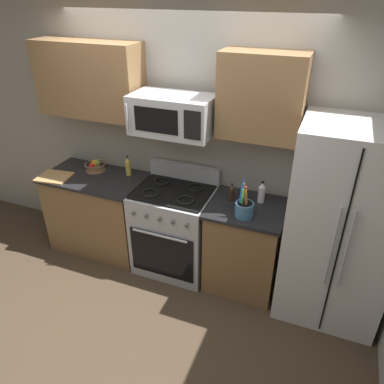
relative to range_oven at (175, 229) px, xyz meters
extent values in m
plane|color=#473828|center=(0.00, -0.71, -0.47)|extent=(16.00, 16.00, 0.00)
cube|color=#9E998E|center=(0.00, 0.38, 0.83)|extent=(8.00, 0.10, 2.60)
cube|color=olive|center=(-0.93, 0.00, -0.03)|extent=(1.04, 0.59, 0.88)
cube|color=black|center=(-0.93, 0.00, 0.42)|extent=(1.08, 0.63, 0.03)
cube|color=#B2B5BA|center=(0.00, 0.00, -0.02)|extent=(0.76, 0.63, 0.91)
cube|color=black|center=(0.00, -0.32, -0.11)|extent=(0.67, 0.01, 0.51)
cylinder|color=#B2B5BA|center=(0.00, -0.35, 0.15)|extent=(0.57, 0.02, 0.02)
cube|color=black|center=(0.00, 0.00, 0.44)|extent=(0.73, 0.56, 0.02)
cube|color=#B2B5BA|center=(0.00, 0.28, 0.53)|extent=(0.76, 0.06, 0.18)
torus|color=black|center=(-0.18, -0.13, 0.46)|extent=(0.17, 0.17, 0.02)
torus|color=black|center=(0.18, -0.13, 0.46)|extent=(0.17, 0.17, 0.02)
torus|color=black|center=(-0.18, 0.13, 0.46)|extent=(0.17, 0.17, 0.02)
torus|color=black|center=(0.18, 0.13, 0.46)|extent=(0.17, 0.17, 0.02)
cylinder|color=#4C4C51|center=(-0.27, -0.33, 0.32)|extent=(0.04, 0.02, 0.04)
cylinder|color=#4C4C51|center=(-0.14, -0.33, 0.32)|extent=(0.04, 0.02, 0.04)
cylinder|color=#4C4C51|center=(0.00, -0.33, 0.32)|extent=(0.04, 0.02, 0.04)
cylinder|color=#4C4C51|center=(0.14, -0.33, 0.32)|extent=(0.04, 0.02, 0.04)
cylinder|color=#4C4C51|center=(0.27, -0.33, 0.32)|extent=(0.04, 0.02, 0.04)
cube|color=olive|center=(0.74, 0.00, -0.03)|extent=(0.67, 0.59, 0.88)
cube|color=black|center=(0.74, 0.00, 0.42)|extent=(0.71, 0.63, 0.03)
cube|color=silver|center=(1.55, -0.02, 0.43)|extent=(0.86, 0.70, 1.80)
cube|color=black|center=(1.55, -0.37, 0.43)|extent=(0.01, 0.01, 1.71)
cylinder|color=#B2B5BA|center=(1.50, -0.40, 0.47)|extent=(0.02, 0.02, 0.72)
cylinder|color=#B2B5BA|center=(1.60, -0.40, 0.47)|extent=(0.02, 0.02, 0.72)
cube|color=#B2B5BA|center=(0.00, 0.03, 1.21)|extent=(0.74, 0.40, 0.35)
cube|color=black|center=(-0.07, -0.17, 1.21)|extent=(0.40, 0.01, 0.21)
cube|color=black|center=(0.26, -0.17, 1.21)|extent=(0.15, 0.01, 0.24)
cylinder|color=#B2B5BA|center=(-0.33, -0.20, 1.21)|extent=(0.02, 0.02, 0.24)
cube|color=olive|center=(-0.94, 0.16, 1.41)|extent=(1.07, 0.34, 0.71)
cube|color=olive|center=(0.75, 0.16, 1.41)|extent=(0.70, 0.34, 0.71)
cylinder|color=teal|center=(0.75, -0.16, 0.50)|extent=(0.16, 0.16, 0.13)
cylinder|color=black|center=(0.75, -0.16, 0.51)|extent=(0.13, 0.13, 0.11)
cylinder|color=olive|center=(0.76, -0.18, 0.62)|extent=(0.05, 0.02, 0.31)
cylinder|color=green|center=(0.73, -0.17, 0.58)|extent=(0.04, 0.07, 0.23)
cylinder|color=orange|center=(0.76, -0.17, 0.60)|extent=(0.04, 0.05, 0.27)
cylinder|color=red|center=(0.75, -0.16, 0.61)|extent=(0.03, 0.08, 0.29)
cylinder|color=blue|center=(0.71, -0.15, 0.62)|extent=(0.03, 0.08, 0.31)
cone|color=brown|center=(-1.00, 0.14, 0.47)|extent=(0.22, 0.22, 0.07)
torus|color=brown|center=(-1.00, 0.14, 0.51)|extent=(0.23, 0.23, 0.02)
sphere|color=red|center=(-1.01, 0.10, 0.50)|extent=(0.06, 0.06, 0.06)
sphere|color=orange|center=(-1.01, 0.13, 0.50)|extent=(0.07, 0.07, 0.07)
sphere|color=yellow|center=(-1.03, 0.17, 0.50)|extent=(0.07, 0.07, 0.07)
sphere|color=#9EB74C|center=(-1.01, 0.18, 0.50)|extent=(0.07, 0.07, 0.07)
cube|color=tan|center=(-1.30, -0.18, 0.44)|extent=(0.36, 0.32, 0.02)
cylinder|color=#382314|center=(0.57, 0.06, 0.50)|extent=(0.05, 0.05, 0.13)
cone|color=#382314|center=(0.57, 0.06, 0.58)|extent=(0.05, 0.05, 0.04)
cylinder|color=black|center=(0.57, 0.06, 0.61)|extent=(0.02, 0.02, 0.01)
cylinder|color=silver|center=(0.83, 0.14, 0.51)|extent=(0.06, 0.06, 0.16)
cone|color=silver|center=(0.83, 0.14, 0.61)|extent=(0.06, 0.06, 0.04)
cylinder|color=black|center=(0.83, 0.14, 0.64)|extent=(0.03, 0.03, 0.01)
cylinder|color=gold|center=(-0.60, 0.17, 0.52)|extent=(0.06, 0.06, 0.16)
cone|color=gold|center=(-0.60, 0.17, 0.62)|extent=(0.05, 0.05, 0.04)
cylinder|color=black|center=(-0.60, 0.17, 0.65)|extent=(0.02, 0.02, 0.01)
camera|label=1|loc=(1.32, -2.86, 2.22)|focal=34.46mm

